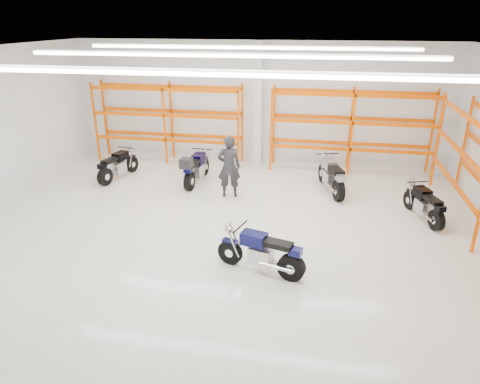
% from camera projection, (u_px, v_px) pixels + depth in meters
% --- Properties ---
extents(ground, '(14.00, 14.00, 0.00)m').
position_uv_depth(ground, '(224.00, 230.00, 11.31)').
color(ground, silver).
rests_on(ground, ground).
extents(room_shell, '(14.02, 12.02, 4.51)m').
position_uv_depth(room_shell, '(223.00, 106.00, 10.09)').
color(room_shell, silver).
rests_on(room_shell, ground).
extents(motorcycle_main, '(2.02, 0.88, 1.01)m').
position_uv_depth(motorcycle_main, '(264.00, 254.00, 9.26)').
color(motorcycle_main, black).
rests_on(motorcycle_main, ground).
extents(motorcycle_back_a, '(0.82, 2.02, 1.00)m').
position_uv_depth(motorcycle_back_a, '(117.00, 166.00, 14.74)').
color(motorcycle_back_a, black).
rests_on(motorcycle_back_a, ground).
extents(motorcycle_back_b, '(0.71, 2.24, 1.15)m').
position_uv_depth(motorcycle_back_b, '(195.00, 169.00, 14.25)').
color(motorcycle_back_b, black).
rests_on(motorcycle_back_b, ground).
extents(motorcycle_back_c, '(0.96, 2.21, 1.12)m').
position_uv_depth(motorcycle_back_c, '(332.00, 177.00, 13.61)').
color(motorcycle_back_c, black).
rests_on(motorcycle_back_c, ground).
extents(motorcycle_back_d, '(0.85, 1.87, 0.95)m').
position_uv_depth(motorcycle_back_d, '(425.00, 205.00, 11.72)').
color(motorcycle_back_d, black).
rests_on(motorcycle_back_d, ground).
extents(standing_man, '(0.80, 0.61, 1.95)m').
position_uv_depth(standing_man, '(229.00, 167.00, 13.13)').
color(standing_man, black).
rests_on(standing_man, ground).
extents(structural_column, '(0.32, 0.32, 4.50)m').
position_uv_depth(structural_column, '(258.00, 105.00, 15.75)').
color(structural_column, white).
rests_on(structural_column, ground).
extents(pallet_racking_back_left, '(5.67, 0.87, 3.00)m').
position_uv_depth(pallet_racking_back_left, '(168.00, 115.00, 16.20)').
color(pallet_racking_back_left, '#FF6B01').
rests_on(pallet_racking_back_left, ground).
extents(pallet_racking_back_right, '(5.67, 0.87, 3.00)m').
position_uv_depth(pallet_racking_back_right, '(352.00, 123.00, 15.03)').
color(pallet_racking_back_right, '#FF6B01').
rests_on(pallet_racking_back_right, ground).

